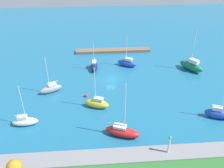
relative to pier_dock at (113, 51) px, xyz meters
name	(u,v)px	position (x,y,z in m)	size (l,w,h in m)	color
water	(111,80)	(2.16, 18.42, -0.45)	(160.00, 160.00, 0.00)	#1E668C
pier_dock	(113,51)	(0.00, 0.00, 0.00)	(24.96, 2.84, 0.89)	brown
breakwater	(122,158)	(2.16, 46.76, 0.32)	(64.24, 3.49, 1.53)	gray
harbor_beacon	(169,143)	(-5.81, 46.76, 3.24)	(0.56, 0.56, 3.73)	silver
park_tree_midwest	(14,167)	(18.86, 50.66, 4.22)	(2.39, 2.39, 4.56)	brown
sailboat_blue_by_breakwater	(127,63)	(-3.36, 10.92, 0.71)	(6.23, 4.57, 9.59)	#2347B2
sailboat_white_along_channel	(25,121)	(21.27, 35.72, 0.57)	(5.35, 2.03, 9.55)	white
sailboat_red_center_basin	(122,131)	(1.45, 40.42, 0.66)	(7.24, 4.61, 12.06)	red
sailboat_navy_outer_mooring	(94,66)	(6.52, 12.03, 0.61)	(2.23, 5.71, 8.76)	#141E4C
sailboat_gray_far_north	(51,89)	(17.54, 23.56, 0.64)	(5.80, 3.88, 9.89)	gray
sailboat_yellow_lone_south	(97,103)	(6.22, 30.80, 0.74)	(5.96, 3.69, 10.24)	yellow
sailboat_green_east_end	(191,66)	(-21.67, 14.88, 1.04)	(6.38, 7.46, 12.05)	#19724C
sailboat_blue_far_south	(218,113)	(-19.67, 36.58, 0.76)	(5.86, 3.80, 9.41)	#2347B2
mooring_buoy_red	(86,96)	(8.82, 26.27, -0.07)	(0.75, 0.75, 0.75)	red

